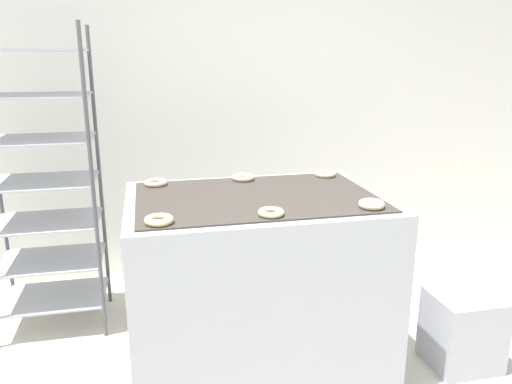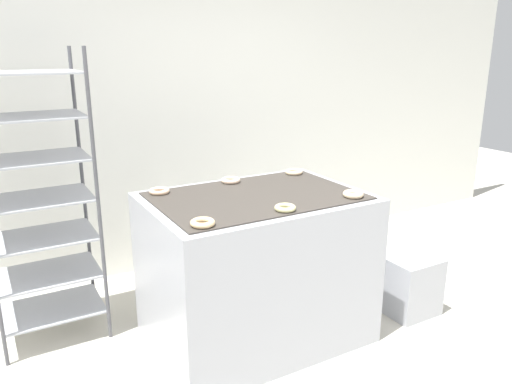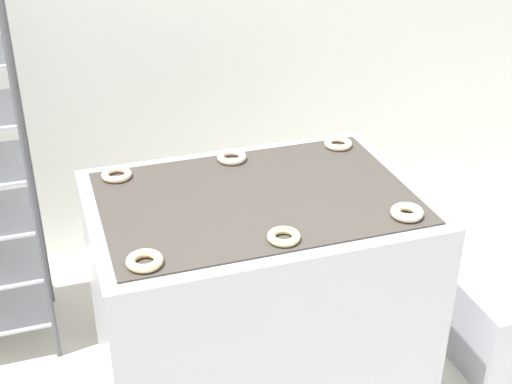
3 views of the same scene
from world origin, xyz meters
name	(u,v)px [view 1 (image 1 of 3)]	position (x,y,z in m)	size (l,w,h in m)	color
wall_back	(216,94)	(0.00, 2.12, 1.40)	(8.00, 0.05, 2.80)	silver
fryer_machine	(256,282)	(0.00, 0.72, 0.49)	(1.34, 0.94, 0.98)	#A8AAB2
baking_rack_cart	(43,182)	(-1.17, 1.41, 0.95)	(0.65, 0.48, 1.87)	#4C4C51
glaze_bin	(462,330)	(1.12, 0.44, 0.21)	(0.36, 0.33, 0.43)	#A8AAB2
donut_near_left	(159,220)	(-0.51, 0.38, 1.00)	(0.13, 0.13, 0.03)	#EBC78D
donut_near_center	(271,212)	(-0.01, 0.38, 1.00)	(0.12, 0.12, 0.03)	beige
donut_near_right	(372,204)	(0.50, 0.39, 1.00)	(0.13, 0.13, 0.04)	beige
donut_far_left	(156,183)	(-0.51, 1.06, 1.00)	(0.13, 0.13, 0.03)	beige
donut_far_center	(243,177)	(0.00, 1.07, 1.00)	(0.13, 0.13, 0.03)	beige
donut_far_right	(325,174)	(0.51, 1.05, 1.00)	(0.13, 0.13, 0.03)	beige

